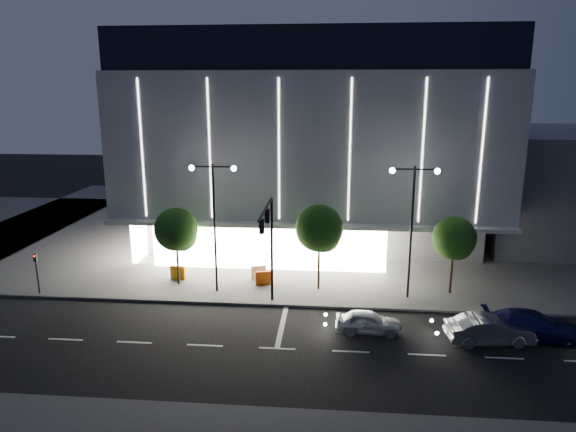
# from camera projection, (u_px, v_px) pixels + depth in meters

# --- Properties ---
(ground) EXTENTS (160.00, 160.00, 0.00)m
(ground) POSITION_uv_depth(u_px,v_px,m) (245.00, 334.00, 29.50)
(ground) COLOR black
(ground) RESTS_ON ground
(sidewalk_museum) EXTENTS (70.00, 40.00, 0.15)m
(sidewalk_museum) POSITION_uv_depth(u_px,v_px,m) (333.00, 227.00, 52.28)
(sidewalk_museum) COLOR #474747
(sidewalk_museum) RESTS_ON ground
(museum) EXTENTS (30.00, 25.80, 18.00)m
(museum) POSITION_uv_depth(u_px,v_px,m) (314.00, 138.00, 48.61)
(museum) COLOR #4C4C51
(museum) RESTS_ON ground
(annex_building) EXTENTS (16.00, 20.00, 10.00)m
(annex_building) POSITION_uv_depth(u_px,v_px,m) (553.00, 183.00, 49.33)
(annex_building) COLOR #4C4C51
(annex_building) RESTS_ON ground
(traffic_mast) EXTENTS (0.33, 5.89, 7.07)m
(traffic_mast) POSITION_uv_depth(u_px,v_px,m) (269.00, 235.00, 31.44)
(traffic_mast) COLOR black
(traffic_mast) RESTS_ON ground
(street_lamp_west) EXTENTS (3.16, 0.36, 9.00)m
(street_lamp_west) POSITION_uv_depth(u_px,v_px,m) (214.00, 209.00, 34.13)
(street_lamp_west) COLOR black
(street_lamp_west) RESTS_ON ground
(street_lamp_east) EXTENTS (3.16, 0.36, 9.00)m
(street_lamp_east) POSITION_uv_depth(u_px,v_px,m) (412.00, 213.00, 33.04)
(street_lamp_east) COLOR black
(street_lamp_east) RESTS_ON ground
(ped_signal_far) EXTENTS (0.22, 0.24, 3.00)m
(ped_signal_far) POSITION_uv_depth(u_px,v_px,m) (37.00, 269.00, 34.66)
(ped_signal_far) COLOR black
(ped_signal_far) RESTS_ON ground
(tree_left) EXTENTS (3.02, 3.02, 5.72)m
(tree_left) POSITION_uv_depth(u_px,v_px,m) (176.00, 232.00, 35.83)
(tree_left) COLOR black
(tree_left) RESTS_ON ground
(tree_mid) EXTENTS (3.25, 3.25, 6.15)m
(tree_mid) POSITION_uv_depth(u_px,v_px,m) (320.00, 231.00, 34.92)
(tree_mid) COLOR black
(tree_mid) RESTS_ON ground
(tree_right) EXTENTS (2.91, 2.91, 5.51)m
(tree_right) POSITION_uv_depth(u_px,v_px,m) (454.00, 240.00, 34.27)
(tree_right) COLOR black
(tree_right) RESTS_ON ground
(car_lead) EXTENTS (3.84, 1.65, 1.29)m
(car_lead) POSITION_uv_depth(u_px,v_px,m) (368.00, 322.00, 29.61)
(car_lead) COLOR silver
(car_lead) RESTS_ON ground
(car_second) EXTENTS (4.90, 2.23, 1.56)m
(car_second) POSITION_uv_depth(u_px,v_px,m) (489.00, 330.00, 28.34)
(car_second) COLOR #A2A5AA
(car_second) RESTS_ON ground
(car_third) EXTENTS (5.57, 2.59, 1.57)m
(car_third) POSITION_uv_depth(u_px,v_px,m) (533.00, 325.00, 28.86)
(car_third) COLOR navy
(car_third) RESTS_ON ground
(barrier_a) EXTENTS (1.12, 0.37, 1.00)m
(barrier_a) POSITION_uv_depth(u_px,v_px,m) (178.00, 273.00, 37.56)
(barrier_a) COLOR orange
(barrier_a) RESTS_ON sidewalk_museum
(barrier_c) EXTENTS (1.13, 0.51, 1.00)m
(barrier_c) POSITION_uv_depth(u_px,v_px,m) (263.00, 278.00, 36.48)
(barrier_c) COLOR #E6530C
(barrier_c) RESTS_ON sidewalk_museum
(barrier_d) EXTENTS (1.12, 0.56, 1.00)m
(barrier_d) POSITION_uv_depth(u_px,v_px,m) (259.00, 272.00, 37.62)
(barrier_d) COLOR silver
(barrier_d) RESTS_ON sidewalk_museum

